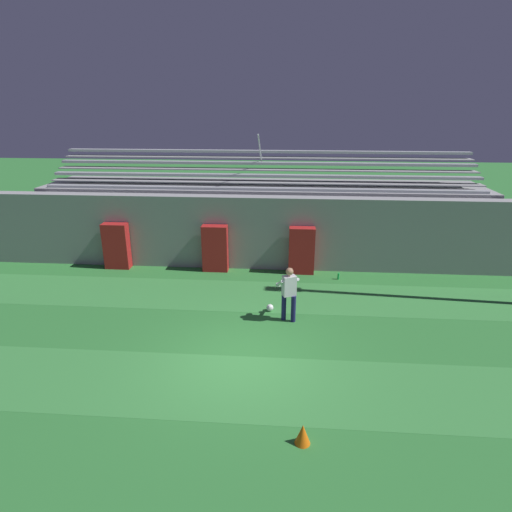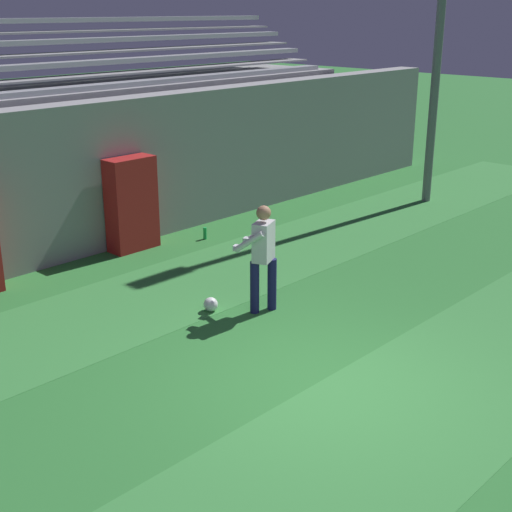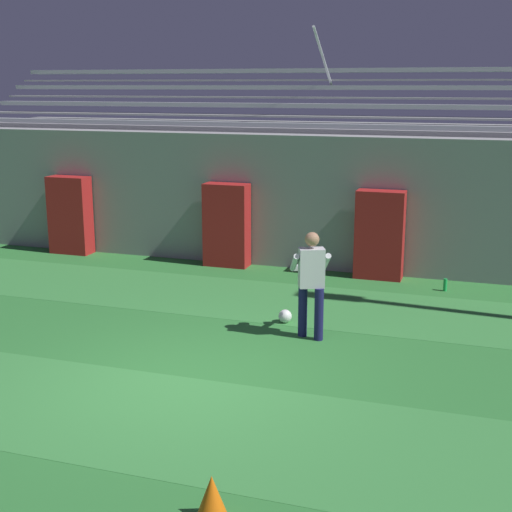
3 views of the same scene
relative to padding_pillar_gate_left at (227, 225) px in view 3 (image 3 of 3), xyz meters
The scene contains 12 objects.
ground_plane 6.23m from the padding_pillar_gate_left, 74.66° to the right, with size 80.00×80.00×0.00m, color #2D7533.
turf_stripe_mid 7.32m from the padding_pillar_gate_left, 77.01° to the right, with size 28.00×2.44×0.01m, color #38843D.
turf_stripe_far 2.89m from the padding_pillar_gate_left, 53.51° to the right, with size 28.00×2.44×0.01m, color #38843D.
back_wall 1.80m from the padding_pillar_gate_left, 18.62° to the left, with size 24.00×0.60×2.80m, color gray.
padding_pillar_gate_left is the anchor object (origin of this frame).
padding_pillar_gate_right 3.27m from the padding_pillar_gate_left, ahead, with size 0.96×0.44×1.78m, color #B21E1E.
padding_pillar_far_left 3.85m from the padding_pillar_gate_left, behind, with size 0.96×0.44×1.78m, color #B21E1E.
bleacher_stand 3.08m from the padding_pillar_gate_left, 57.30° to the left, with size 18.00×3.35×5.03m.
goalkeeper 4.74m from the padding_pillar_gate_left, 53.80° to the right, with size 0.71×0.67×1.67m.
soccer_ball 4.04m from the padding_pillar_gate_left, 55.61° to the right, with size 0.22×0.22×0.22m, color white.
traffic_cone 9.27m from the padding_pillar_gate_left, 70.39° to the right, with size 0.30×0.30×0.42m, color orange.
water_bottle 4.72m from the padding_pillar_gate_left, ahead, with size 0.07×0.07×0.24m, color green.
Camera 3 is at (3.63, -8.06, 3.82)m, focal length 50.00 mm.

